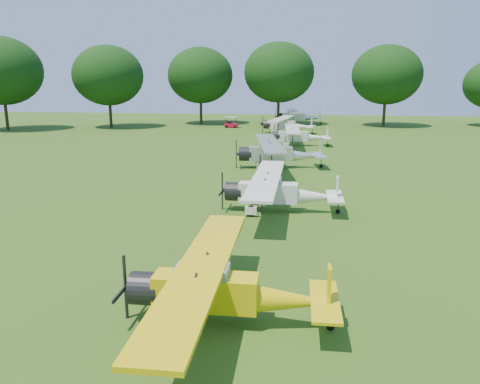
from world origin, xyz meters
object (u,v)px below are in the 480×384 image
object	(u,v)px
aircraft_3	(277,190)
aircraft_4	(277,151)
golf_cart	(231,124)
aircraft_6	(286,124)
aircraft_7	(297,116)
aircraft_5	(298,135)
aircraft_2	(222,287)

from	to	relation	value
aircraft_3	aircraft_4	bearing A→B (deg)	93.54
aircraft_4	golf_cart	xyz separation A→B (m)	(-9.00, 32.41, -0.79)
aircraft_4	aircraft_6	distance (m)	25.58
aircraft_7	aircraft_3	bearing A→B (deg)	-94.64
aircraft_4	aircraft_7	xyz separation A→B (m)	(0.73, 39.46, 0.07)
aircraft_3	aircraft_4	size ratio (longest dim) A/B	0.90
aircraft_5	aircraft_2	bearing A→B (deg)	-95.13
aircraft_3	golf_cart	bearing A→B (deg)	102.12
aircraft_6	golf_cart	bearing A→B (deg)	149.64
aircraft_7	aircraft_5	bearing A→B (deg)	-93.38
aircraft_5	aircraft_6	size ratio (longest dim) A/B	0.93
aircraft_3	aircraft_6	size ratio (longest dim) A/B	0.92
aircraft_2	aircraft_5	distance (m)	38.81
aircraft_7	aircraft_2	bearing A→B (deg)	-95.37
aircraft_6	golf_cart	world-z (taller)	aircraft_6
aircraft_4	aircraft_6	size ratio (longest dim) A/B	1.02
aircraft_2	golf_cart	distance (m)	58.38
aircraft_4	golf_cart	world-z (taller)	aircraft_4
aircraft_2	aircraft_6	xyz separation A→B (m)	(-0.44, 50.84, 0.15)
aircraft_5	aircraft_6	bearing A→B (deg)	95.18
aircraft_2	aircraft_5	bearing A→B (deg)	86.89
aircraft_3	aircraft_5	xyz separation A→B (m)	(0.52, 26.55, 0.01)
aircraft_3	aircraft_4	xyz separation A→B (m)	(-0.82, 13.03, 0.13)
aircraft_4	aircraft_6	xyz separation A→B (m)	(-0.42, 25.57, -0.03)
aircraft_4	aircraft_7	size ratio (longest dim) A/B	0.95
aircraft_2	aircraft_5	size ratio (longest dim) A/B	0.95
aircraft_3	aircraft_7	size ratio (longest dim) A/B	0.85
aircraft_4	aircraft_6	world-z (taller)	aircraft_4
aircraft_2	aircraft_4	bearing A→B (deg)	88.89
aircraft_2	golf_cart	bearing A→B (deg)	97.74
aircraft_3	golf_cart	distance (m)	46.49
golf_cart	aircraft_5	bearing A→B (deg)	-59.42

